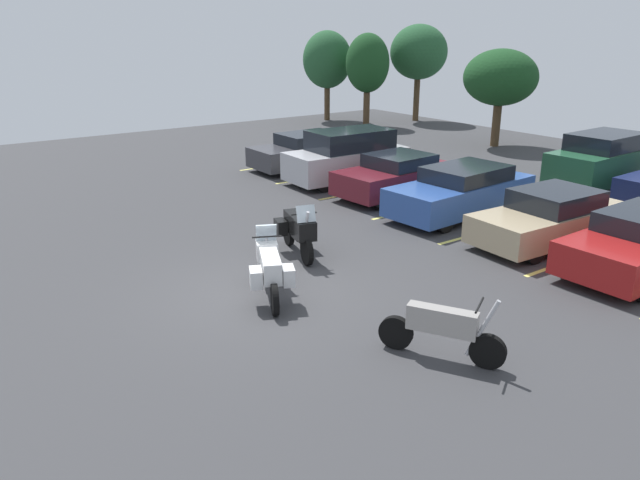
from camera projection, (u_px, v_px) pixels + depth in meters
name	position (u px, v px, depth m)	size (l,w,h in m)	color
ground	(257.00, 295.00, 12.92)	(44.00, 44.00, 0.10)	#38383A
motorcycle_touring	(270.00, 267.00, 12.55)	(2.07, 1.26, 1.36)	black
motorcycle_second	(442.00, 329.00, 10.17)	(1.95, 1.17, 1.24)	black
motorcycle_third	(298.00, 229.00, 14.79)	(2.12, 1.03, 1.43)	black
parking_stripes	(465.00, 216.00, 18.13)	(18.69, 4.95, 0.01)	#EAE066
car_charcoal	(307.00, 151.00, 24.09)	(1.90, 4.47, 1.38)	#38383D
car_silver	(348.00, 157.00, 21.90)	(1.99, 4.52, 1.86)	#B7B7BC
car_maroon	(397.00, 176.00, 20.04)	(2.16, 4.34, 1.40)	maroon
car_blue	(461.00, 191.00, 18.06)	(2.17, 4.94, 1.45)	#2D519E
car_tan	(551.00, 218.00, 15.69)	(2.02, 4.59, 1.40)	tan
car_far_green	(602.00, 160.00, 21.37)	(1.99, 4.41, 1.84)	#235638
tree_left	(419.00, 52.00, 35.42)	(3.31, 3.31, 5.50)	#4C3823
tree_far_right	(368.00, 64.00, 33.74)	(2.42, 2.42, 5.03)	#4C3823
tree_center_left	(501.00, 78.00, 27.81)	(3.35, 3.35, 4.41)	#4C3823
tree_far_left	(327.00, 60.00, 35.80)	(2.86, 2.86, 5.15)	#4C3823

